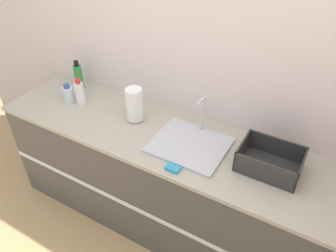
{
  "coord_description": "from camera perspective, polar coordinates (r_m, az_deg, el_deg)",
  "views": [
    {
      "loc": [
        0.99,
        -1.23,
        2.36
      ],
      "look_at": [
        0.11,
        0.3,
        1.05
      ],
      "focal_mm": 35.0,
      "sensor_mm": 36.0,
      "label": 1
    }
  ],
  "objects": [
    {
      "name": "ground_plane",
      "position": [
        2.84,
        -5.21,
        -19.82
      ],
      "size": [
        12.0,
        12.0,
        0.0
      ],
      "primitive_type": "plane",
      "color": "tan"
    },
    {
      "name": "wall_back",
      "position": [
        2.42,
        2.62,
        10.53
      ],
      "size": [
        4.89,
        0.06,
        2.6
      ],
      "color": "silver",
      "rests_on": "ground_plane"
    },
    {
      "name": "counter_cabinet",
      "position": [
        2.65,
        -1.63,
        -9.07
      ],
      "size": [
        2.51,
        0.69,
        0.93
      ],
      "color": "#514C47",
      "rests_on": "ground_plane"
    },
    {
      "name": "sink",
      "position": [
        2.23,
        3.82,
        -3.03
      ],
      "size": [
        0.5,
        0.43,
        0.29
      ],
      "color": "silver",
      "rests_on": "counter_cabinet"
    },
    {
      "name": "paper_towel_roll",
      "position": [
        2.41,
        -5.86,
        3.74
      ],
      "size": [
        0.12,
        0.12,
        0.26
      ],
      "color": "#4C4C51",
      "rests_on": "counter_cabinet"
    },
    {
      "name": "dish_rack",
      "position": [
        2.13,
        17.28,
        -5.99
      ],
      "size": [
        0.38,
        0.28,
        0.15
      ],
      "color": "#2D2D2D",
      "rests_on": "counter_cabinet"
    },
    {
      "name": "bottle_green",
      "position": [
        2.92,
        -15.34,
        8.36
      ],
      "size": [
        0.07,
        0.07,
        0.25
      ],
      "color": "#2D8C3D",
      "rests_on": "counter_cabinet"
    },
    {
      "name": "bottle_white_spray",
      "position": [
        2.71,
        -15.11,
        5.67
      ],
      "size": [
        0.07,
        0.07,
        0.22
      ],
      "color": "white",
      "rests_on": "counter_cabinet"
    },
    {
      "name": "bottle_clear",
      "position": [
        2.77,
        -17.0,
        5.33
      ],
      "size": [
        0.09,
        0.09,
        0.15
      ],
      "color": "silver",
      "rests_on": "counter_cabinet"
    },
    {
      "name": "sponge",
      "position": [
        2.05,
        0.88,
        -7.36
      ],
      "size": [
        0.09,
        0.06,
        0.02
      ],
      "color": "#3399BF",
      "rests_on": "counter_cabinet"
    }
  ]
}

